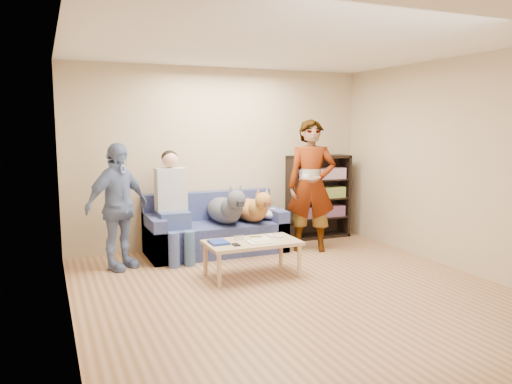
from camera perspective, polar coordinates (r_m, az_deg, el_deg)
name	(u,v)px	position (r m, az deg, el deg)	size (l,w,h in m)	color
ground	(301,296)	(5.37, 5.14, -11.71)	(5.00, 5.00, 0.00)	#8D603B
ceiling	(304,41)	(5.13, 5.51, 16.83)	(5.00, 5.00, 0.00)	white
wall_back	(221,158)	(7.38, -3.98, 3.95)	(4.50, 4.50, 0.00)	tan
wall_left	(66,183)	(4.48, -20.88, 1.00)	(5.00, 5.00, 0.00)	tan
wall_right	(469,165)	(6.47, 23.16, 2.81)	(5.00, 5.00, 0.00)	tan
blanket	(273,213)	(7.23, 1.98, -2.46)	(0.44, 0.37, 0.15)	silver
person_standing_right	(311,186)	(7.06, 6.34, 0.71)	(0.68, 0.44, 1.85)	gray
person_standing_left	(117,206)	(6.36, -15.55, -1.61)	(0.92, 0.38, 1.57)	#697FA9
held_controller	(306,176)	(6.77, 5.72, 1.89)	(0.04, 0.13, 0.03)	white
notebook_blue	(219,242)	(5.81, -4.30, -5.74)	(0.20, 0.26, 0.03)	navy
papers	(259,242)	(5.84, 0.39, -5.72)	(0.26, 0.20, 0.01)	white
magazine	(261,240)	(5.86, 0.58, -5.52)	(0.22, 0.17, 0.01)	beige
camera_silver	(239,238)	(5.97, -1.96, -5.25)	(0.11, 0.06, 0.05)	#BABBBF
controller_a	(270,236)	(6.10, 1.62, -5.05)	(0.04, 0.13, 0.03)	white
controller_b	(279,237)	(6.07, 2.63, -5.13)	(0.09, 0.06, 0.03)	silver
headphone_cup_a	(268,239)	(5.97, 1.41, -5.40)	(0.07, 0.07, 0.02)	silver
headphone_cup_b	(265,238)	(6.04, 1.09, -5.24)	(0.07, 0.07, 0.02)	white
pen_orange	(256,244)	(5.76, -0.01, -5.94)	(0.01, 0.01, 0.14)	orange
pen_black	(255,237)	(6.11, -0.06, -5.13)	(0.01, 0.01, 0.14)	black
wallet	(236,245)	(5.71, -2.31, -6.03)	(0.07, 0.12, 0.01)	black
sofa	(215,232)	(7.06, -4.74, -4.59)	(1.90, 0.85, 0.82)	#515B93
person_seated	(173,202)	(6.68, -9.49, -1.08)	(0.40, 0.73, 1.47)	#3A4480
dog_gray	(226,209)	(6.86, -3.42, -1.93)	(0.40, 1.25, 0.59)	#4F535A
dog_tan	(253,209)	(6.99, -0.38, -1.92)	(0.36, 1.14, 0.53)	#C1823B
coffee_table	(252,245)	(5.92, -0.45, -6.06)	(1.10, 0.60, 0.42)	tan
bookshelf	(318,195)	(7.93, 7.10, -0.33)	(1.00, 0.34, 1.30)	black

